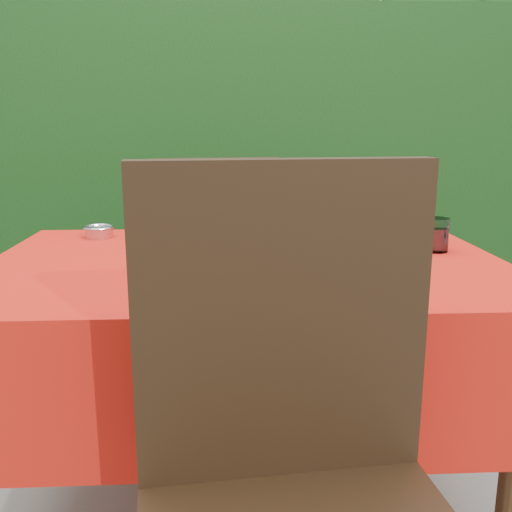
{
  "coord_description": "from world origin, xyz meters",
  "views": [
    {
      "loc": [
        -0.05,
        -1.37,
        1.07
      ],
      "look_at": [
        0.02,
        -0.05,
        0.77
      ],
      "focal_mm": 40.0,
      "sensor_mm": 36.0,
      "label": 1
    }
  ],
  "objects": [
    {
      "name": "hedge",
      "position": [
        0.0,
        1.55,
        0.92
      ],
      "size": [
        3.2,
        0.55,
        1.78
      ],
      "color": "black",
      "rests_on": "ground"
    },
    {
      "name": "dining_table",
      "position": [
        0.0,
        0.0,
        0.6
      ],
      "size": [
        1.26,
        0.86,
        0.75
      ],
      "color": "#442B15",
      "rests_on": "ground"
    },
    {
      "name": "chair_near",
      "position": [
        0.05,
        -0.64,
        0.59
      ],
      "size": [
        0.51,
        0.51,
        1.02
      ],
      "rotation": [
        0.0,
        0.0,
        0.11
      ],
      "color": "black",
      "rests_on": "ground"
    },
    {
      "name": "chair_far",
      "position": [
        -0.1,
        0.66,
        0.55
      ],
      "size": [
        0.51,
        0.51,
        0.96
      ],
      "rotation": [
        0.0,
        0.0,
        3.32
      ],
      "color": "black",
      "rests_on": "ground"
    },
    {
      "name": "pizza_plate",
      "position": [
        -0.07,
        -0.12,
        0.78
      ],
      "size": [
        0.4,
        0.4,
        0.07
      ],
      "rotation": [
        0.0,
        0.0,
        0.26
      ],
      "color": "white",
      "rests_on": "dining_table"
    },
    {
      "name": "pasta_plate",
      "position": [
        0.04,
        0.3,
        0.77
      ],
      "size": [
        0.24,
        0.24,
        0.07
      ],
      "rotation": [
        0.0,
        0.0,
        -0.22
      ],
      "color": "silver",
      "rests_on": "dining_table"
    },
    {
      "name": "water_glass",
      "position": [
        0.5,
        0.07,
        0.79
      ],
      "size": [
        0.07,
        0.07,
        0.09
      ],
      "color": "silver",
      "rests_on": "dining_table"
    },
    {
      "name": "wine_glass",
      "position": [
        0.4,
        0.27,
        0.86
      ],
      "size": [
        0.06,
        0.06,
        0.16
      ],
      "color": "silver",
      "rests_on": "dining_table"
    },
    {
      "name": "fork",
      "position": [
        -0.26,
        -0.04,
        0.75
      ],
      "size": [
        0.03,
        0.2,
        0.01
      ],
      "primitive_type": "cube",
      "rotation": [
        0.0,
        0.0,
        0.03
      ],
      "color": "silver",
      "rests_on": "dining_table"
    },
    {
      "name": "steel_ramekin",
      "position": [
        -0.42,
        0.3,
        0.76
      ],
      "size": [
        0.08,
        0.08,
        0.03
      ],
      "primitive_type": "cylinder",
      "color": "silver",
      "rests_on": "dining_table"
    }
  ]
}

